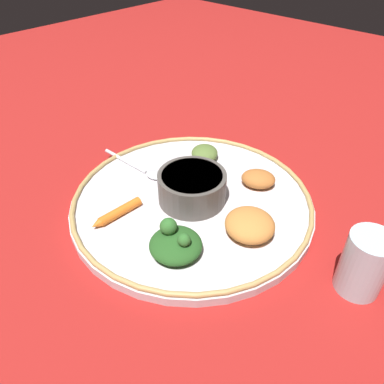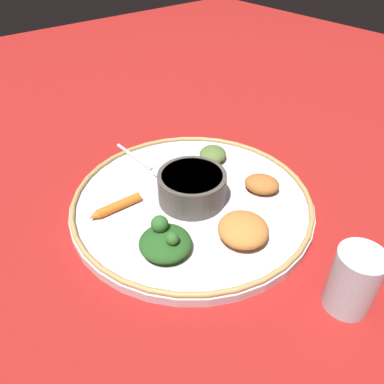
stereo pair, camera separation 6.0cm
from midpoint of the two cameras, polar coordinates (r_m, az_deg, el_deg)
ground_plane at (r=0.62m, az=2.78°, el=-2.25°), size 2.40×2.40×0.00m
platter at (r=0.62m, az=2.80°, el=-1.74°), size 0.39×0.39×0.01m
platter_rim at (r=0.61m, az=2.83°, el=-1.00°), size 0.39×0.39×0.01m
center_bowl at (r=0.59m, az=2.89°, el=0.76°), size 0.11×0.11×0.05m
spoon at (r=0.68m, az=-4.35°, el=3.95°), size 0.03×0.15×0.01m
greens_pile at (r=0.52m, az=-0.81°, el=-7.66°), size 0.09×0.09×0.05m
carrot_near_spoon at (r=0.59m, az=-8.78°, el=-2.36°), size 0.09×0.02×0.01m
mound_collards at (r=0.70m, az=5.66°, el=5.68°), size 0.07×0.07×0.02m
mound_chickpea at (r=0.64m, az=13.32°, el=1.10°), size 0.07×0.07×0.03m
mound_squash at (r=0.55m, az=11.30°, el=-5.58°), size 0.10×0.10×0.03m
drinking_glass at (r=0.51m, az=26.55°, el=-12.59°), size 0.06×0.06×0.09m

